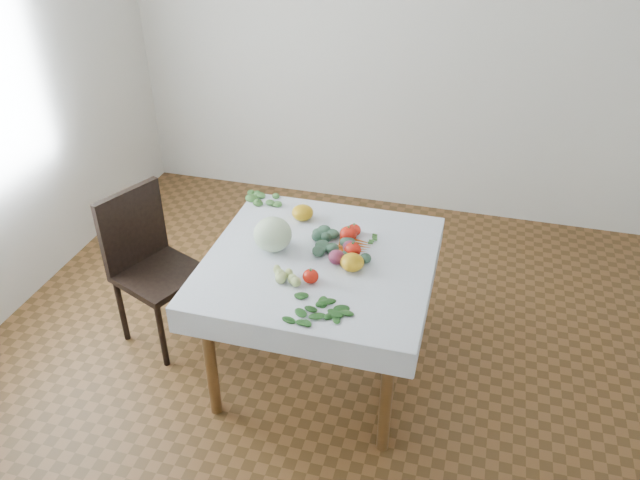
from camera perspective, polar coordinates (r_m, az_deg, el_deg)
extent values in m
plane|color=brown|center=(3.60, -0.02, -11.64)|extent=(4.00, 4.00, 0.00)
cube|color=silver|center=(4.68, 6.83, 18.11)|extent=(4.00, 0.04, 2.70)
cube|color=brown|center=(3.13, -0.02, -2.08)|extent=(1.00, 1.00, 0.04)
cylinder|color=brown|center=(3.18, -9.99, -10.79)|extent=(0.06, 0.06, 0.71)
cylinder|color=brown|center=(2.99, 6.07, -14.00)|extent=(0.06, 0.06, 0.71)
cylinder|color=brown|center=(3.80, -4.66, -2.03)|extent=(0.06, 0.06, 0.71)
cylinder|color=brown|center=(3.64, 8.54, -4.11)|extent=(0.06, 0.06, 0.71)
cube|color=white|center=(3.12, -0.02, -1.73)|extent=(1.12, 1.12, 0.01)
cube|color=black|center=(3.64, -14.39, -3.10)|extent=(0.54, 0.54, 0.04)
cube|color=black|center=(3.64, -16.81, 1.17)|extent=(0.20, 0.40, 0.46)
cylinder|color=black|center=(3.83, -17.67, -6.14)|extent=(0.04, 0.04, 0.43)
cylinder|color=black|center=(3.59, -14.24, -8.47)|extent=(0.04, 0.04, 0.43)
cylinder|color=black|center=(3.98, -13.62, -3.69)|extent=(0.04, 0.04, 0.43)
cylinder|color=black|center=(3.75, -10.08, -5.74)|extent=(0.04, 0.04, 0.43)
ellipsoid|color=#B5C9A8|center=(3.15, -4.35, 0.52)|extent=(0.25, 0.25, 0.18)
ellipsoid|color=red|center=(3.24, 2.61, 0.55)|extent=(0.11, 0.11, 0.08)
ellipsoid|color=red|center=(3.29, 3.13, 0.90)|extent=(0.09, 0.09, 0.06)
ellipsoid|color=red|center=(3.12, 3.01, -0.89)|extent=(0.11, 0.11, 0.07)
ellipsoid|color=red|center=(2.94, -0.86, -3.33)|extent=(0.08, 0.08, 0.07)
ellipsoid|color=gold|center=(3.42, -1.60, 2.52)|extent=(0.15, 0.15, 0.08)
ellipsoid|color=gold|center=(3.02, 2.96, -2.05)|extent=(0.15, 0.15, 0.08)
ellipsoid|color=#5F1B3E|center=(3.07, 1.53, -1.58)|extent=(0.10, 0.10, 0.07)
ellipsoid|color=#5F1B3E|center=(3.15, 2.75, -0.63)|extent=(0.08, 0.08, 0.06)
ellipsoid|color=#C7D97D|center=(2.96, -2.94, -3.42)|extent=(0.05, 0.05, 0.04)
ellipsoid|color=#C7D97D|center=(2.97, -3.26, -3.24)|extent=(0.05, 0.05, 0.04)
ellipsoid|color=#C7D97D|center=(2.95, -3.23, -3.59)|extent=(0.05, 0.05, 0.04)
ellipsoid|color=#C7D97D|center=(2.97, -2.54, -3.26)|extent=(0.05, 0.05, 0.04)
ellipsoid|color=#C7D97D|center=(2.97, -3.91, -3.26)|extent=(0.05, 0.05, 0.04)
ellipsoid|color=#C7D97D|center=(2.93, -2.49, -3.77)|extent=(0.05, 0.05, 0.04)
ellipsoid|color=#C7D97D|center=(3.00, -3.00, -2.89)|extent=(0.05, 0.05, 0.04)
cone|color=orange|center=(3.24, 3.33, 0.02)|extent=(0.17, 0.05, 0.03)
cone|color=orange|center=(3.22, 3.22, -0.23)|extent=(0.17, 0.04, 0.03)
cone|color=orange|center=(3.20, 3.12, -0.49)|extent=(0.17, 0.03, 0.03)
cone|color=orange|center=(3.18, 3.01, -0.75)|extent=(0.17, 0.04, 0.03)
cone|color=orange|center=(3.15, 2.90, -1.02)|extent=(0.17, 0.06, 0.03)
ellipsoid|color=#385C43|center=(3.19, 2.74, -0.35)|extent=(0.07, 0.07, 0.04)
ellipsoid|color=#385C43|center=(3.21, 1.82, -0.14)|extent=(0.07, 0.07, 0.04)
ellipsoid|color=#385C43|center=(3.16, 2.47, -0.72)|extent=(0.07, 0.07, 0.04)
ellipsoid|color=#385C43|center=(3.23, 2.86, 0.02)|extent=(0.07, 0.07, 0.04)
ellipsoid|color=#385C43|center=(3.18, 1.13, -0.42)|extent=(0.07, 0.07, 0.04)
ellipsoid|color=#385C43|center=(3.16, 3.61, -0.71)|extent=(0.07, 0.07, 0.04)
ellipsoid|color=#385C43|center=(3.25, 1.75, 0.38)|extent=(0.07, 0.07, 0.04)
ellipsoid|color=#385C43|center=(3.13, 1.62, -1.09)|extent=(0.07, 0.07, 0.04)
ellipsoid|color=#385C43|center=(3.22, 4.14, -0.05)|extent=(0.07, 0.07, 0.04)
ellipsoid|color=#385C43|center=(3.23, 0.20, 0.08)|extent=(0.07, 0.07, 0.04)
ellipsoid|color=#385C43|center=(3.11, 3.60, -1.39)|extent=(0.07, 0.07, 0.04)
ellipsoid|color=#385C43|center=(3.29, 2.84, 0.77)|extent=(0.07, 0.07, 0.04)
ellipsoid|color=#385C43|center=(3.14, -0.03, -0.96)|extent=(0.07, 0.07, 0.04)
ellipsoid|color=#1E4E18|center=(2.78, 0.21, -6.52)|extent=(0.06, 0.04, 0.01)
ellipsoid|color=#1E4E18|center=(2.79, -0.63, -6.31)|extent=(0.06, 0.04, 0.01)
ellipsoid|color=#1E4E18|center=(2.76, -0.08, -6.89)|extent=(0.06, 0.04, 0.01)
ellipsoid|color=#1E4E18|center=(2.80, 0.27, -6.16)|extent=(0.06, 0.04, 0.01)
ellipsoid|color=#1E4E18|center=(2.77, -1.16, -6.60)|extent=(0.06, 0.04, 0.01)
ellipsoid|color=#1E4E18|center=(2.76, 0.82, -6.85)|extent=(0.06, 0.04, 0.01)
ellipsoid|color=#1E4E18|center=(2.82, -0.61, -5.85)|extent=(0.06, 0.04, 0.01)
ellipsoid|color=#1E4E18|center=(2.74, -0.77, -7.20)|extent=(0.06, 0.04, 0.01)
ellipsoid|color=#1E4E18|center=(2.80, 1.23, -6.23)|extent=(0.06, 0.04, 0.01)
ellipsoid|color=#1E4E18|center=(2.80, -1.82, -6.14)|extent=(0.06, 0.04, 0.01)
ellipsoid|color=#1E4E18|center=(2.72, 0.74, -7.45)|extent=(0.06, 0.04, 0.01)
ellipsoid|color=#1E4E18|center=(2.84, 0.25, -5.50)|extent=(0.06, 0.04, 0.01)
ellipsoid|color=#1E4E18|center=(2.75, -2.01, -7.08)|extent=(0.06, 0.04, 0.01)
ellipsoid|color=#1E4E18|center=(2.76, 2.10, -6.80)|extent=(0.06, 0.04, 0.01)
ellipsoid|color=#1E4E18|center=(2.84, -1.71, -5.44)|extent=(0.06, 0.04, 0.01)
ellipsoid|color=#1E4E18|center=(2.70, -0.35, -7.94)|extent=(0.06, 0.04, 0.01)
ellipsoid|color=#1E4E18|center=(2.83, 1.73, -5.59)|extent=(0.06, 0.04, 0.01)
ellipsoid|color=#477F3A|center=(3.62, -4.93, 3.68)|extent=(0.05, 0.05, 0.02)
ellipsoid|color=#477F3A|center=(3.63, -5.48, 3.78)|extent=(0.05, 0.05, 0.02)
ellipsoid|color=#477F3A|center=(3.59, -5.11, 3.45)|extent=(0.05, 0.05, 0.02)
ellipsoid|color=#477F3A|center=(3.64, -4.79, 3.90)|extent=(0.05, 0.05, 0.02)
ellipsoid|color=#477F3A|center=(3.62, -5.97, 3.61)|extent=(0.05, 0.05, 0.02)
ellipsoid|color=#477F3A|center=(3.59, -4.34, 3.47)|extent=(0.05, 0.05, 0.02)
ellipsoid|color=#477F3A|center=(3.67, -5.50, 4.10)|extent=(0.05, 0.05, 0.02)
ellipsoid|color=#477F3A|center=(3.57, -5.71, 3.21)|extent=(0.05, 0.05, 0.02)
ellipsoid|color=#477F3A|center=(3.64, -3.91, 3.88)|extent=(0.05, 0.05, 0.02)
ellipsoid|color=#477F3A|center=(3.66, -6.59, 3.90)|extent=(0.05, 0.05, 0.02)
ellipsoid|color=#477F3A|center=(3.54, -4.39, 3.04)|extent=(0.05, 0.05, 0.02)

